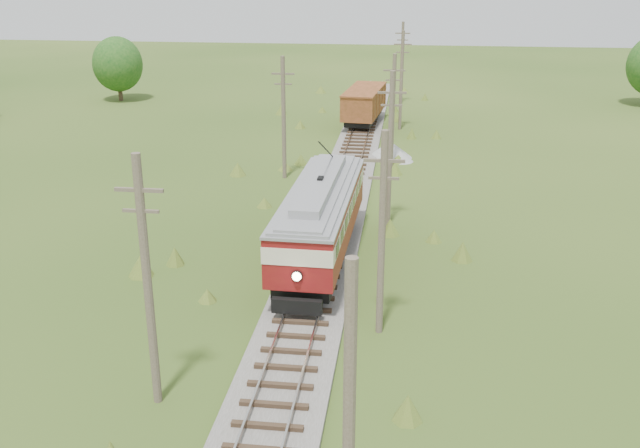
# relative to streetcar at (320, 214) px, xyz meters

# --- Properties ---
(railbed_main) EXTENTS (3.60, 96.00, 0.57)m
(railbed_main) POSITION_rel_streetcar_xyz_m (0.00, 9.32, -2.58)
(railbed_main) COLOR #605B54
(railbed_main) RESTS_ON ground
(streetcar) EXTENTS (3.43, 13.31, 6.05)m
(streetcar) POSITION_rel_streetcar_xyz_m (0.00, 0.00, 0.00)
(streetcar) COLOR black
(streetcar) RESTS_ON ground
(gondola) EXTENTS (3.81, 9.30, 3.01)m
(gondola) POSITION_rel_streetcar_xyz_m (0.00, 33.18, -0.59)
(gondola) COLOR black
(gondola) RESTS_ON ground
(gravel_pile) EXTENTS (3.64, 3.86, 1.32)m
(gravel_pile) POSITION_rel_streetcar_xyz_m (2.96, 21.80, -2.16)
(gravel_pile) COLOR gray
(gravel_pile) RESTS_ON ground
(utility_pole_r_1) EXTENTS (0.30, 0.30, 8.80)m
(utility_pole_r_1) POSITION_rel_streetcar_xyz_m (3.10, -19.68, 1.62)
(utility_pole_r_1) COLOR brown
(utility_pole_r_1) RESTS_ON ground
(utility_pole_r_2) EXTENTS (1.60, 0.30, 8.60)m
(utility_pole_r_2) POSITION_rel_streetcar_xyz_m (3.30, -6.68, 1.65)
(utility_pole_r_2) COLOR brown
(utility_pole_r_2) RESTS_ON ground
(utility_pole_r_3) EXTENTS (1.60, 0.30, 9.00)m
(utility_pole_r_3) POSITION_rel_streetcar_xyz_m (3.20, 6.32, 1.85)
(utility_pole_r_3) COLOR brown
(utility_pole_r_3) RESTS_ON ground
(utility_pole_r_4) EXTENTS (1.60, 0.30, 8.40)m
(utility_pole_r_4) POSITION_rel_streetcar_xyz_m (3.00, 19.32, 1.55)
(utility_pole_r_4) COLOR brown
(utility_pole_r_4) RESTS_ON ground
(utility_pole_r_5) EXTENTS (1.60, 0.30, 8.90)m
(utility_pole_r_5) POSITION_rel_streetcar_xyz_m (3.40, 32.32, 1.80)
(utility_pole_r_5) COLOR brown
(utility_pole_r_5) RESTS_ON ground
(utility_pole_r_6) EXTENTS (1.60, 0.30, 8.70)m
(utility_pole_r_6) POSITION_rel_streetcar_xyz_m (3.20, 45.32, 1.70)
(utility_pole_r_6) COLOR brown
(utility_pole_r_6) RESTS_ON ground
(utility_pole_l_a) EXTENTS (1.60, 0.30, 9.00)m
(utility_pole_l_a) POSITION_rel_streetcar_xyz_m (-4.20, -12.68, 1.85)
(utility_pole_l_a) COLOR brown
(utility_pole_l_a) RESTS_ON ground
(utility_pole_l_b) EXTENTS (1.60, 0.30, 8.60)m
(utility_pole_l_b) POSITION_rel_streetcar_xyz_m (-4.50, 15.32, 1.65)
(utility_pole_l_b) COLOR brown
(utility_pole_l_b) RESTS_ON ground
(tree_mid_a) EXTENTS (5.46, 5.46, 7.03)m
(tree_mid_a) POSITION_rel_streetcar_xyz_m (-28.00, 43.32, 1.25)
(tree_mid_a) COLOR #38281C
(tree_mid_a) RESTS_ON ground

